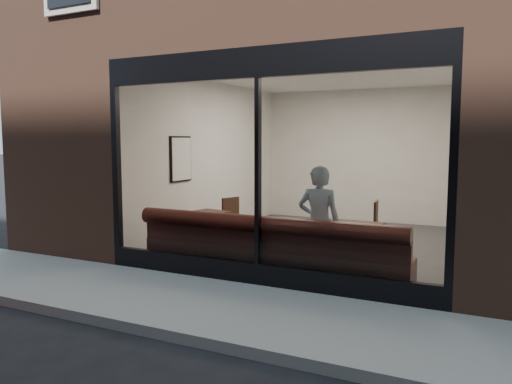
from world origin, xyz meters
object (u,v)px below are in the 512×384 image
at_px(cafe_table_left, 207,213).
at_px(cafe_table_right, 360,225).
at_px(banquette, 270,262).
at_px(cafe_chair_right, 364,241).
at_px(cafe_chair_left, 224,235).
at_px(person, 319,223).

height_order(cafe_table_left, cafe_table_right, same).
xyz_separation_m(banquette, cafe_table_left, (-1.55, 0.81, 0.52)).
height_order(cafe_table_left, cafe_chair_right, cafe_table_left).
xyz_separation_m(cafe_table_left, cafe_chair_right, (2.41, 1.23, -0.50)).
bearing_deg(cafe_chair_left, cafe_table_left, 114.10).
bearing_deg(cafe_table_right, cafe_chair_left, 165.09).
height_order(banquette, cafe_chair_right, banquette).
height_order(cafe_table_right, cafe_chair_left, cafe_table_right).
bearing_deg(cafe_chair_right, cafe_table_right, 93.71).
xyz_separation_m(banquette, person, (0.67, 0.18, 0.59)).
distance_m(banquette, cafe_table_left, 1.82).
relative_size(cafe_table_right, cafe_chair_right, 1.26).
distance_m(banquette, cafe_chair_right, 2.21).
bearing_deg(person, cafe_chair_right, -103.61).
relative_size(cafe_table_left, cafe_chair_left, 1.53).
height_order(banquette, cafe_table_right, cafe_table_right).
height_order(person, cafe_chair_left, person).
distance_m(cafe_table_left, cafe_table_right, 2.67).
bearing_deg(cafe_chair_left, cafe_chair_right, -148.36).
bearing_deg(banquette, cafe_table_left, 152.53).
relative_size(person, cafe_table_left, 2.71).
bearing_deg(person, cafe_chair_left, -37.34).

